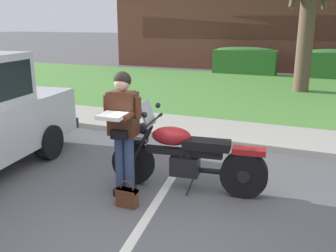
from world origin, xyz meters
TOP-DOWN VIEW (x-y plane):
  - ground_plane at (0.00, 0.00)m, footprint 140.00×140.00m
  - curb_strip at (0.00, 3.29)m, footprint 60.00×0.20m
  - concrete_walk at (0.00, 4.14)m, footprint 60.00×1.50m
  - grass_lawn at (0.00, 9.19)m, footprint 60.00×8.60m
  - stall_stripe_1 at (0.06, 0.20)m, footprint 0.72×4.38m
  - motorcycle at (0.31, 1.13)m, footprint 2.24×0.82m
  - rider_person at (-0.50, 0.63)m, footprint 0.53×0.60m
  - handbag at (-0.30, 0.33)m, footprint 0.28×0.13m
  - hedge_left at (-1.47, 13.48)m, footprint 2.78×0.90m
  - hedge_center_left at (2.22, 13.48)m, footprint 2.46×0.90m
  - brick_building at (1.41, 19.72)m, footprint 20.40×10.19m

SIDE VIEW (x-z plane):
  - ground_plane at x=0.00m, z-range 0.00..0.00m
  - stall_stripe_1 at x=0.06m, z-range 0.00..0.01m
  - grass_lawn at x=0.00m, z-range 0.00..0.06m
  - concrete_walk at x=0.00m, z-range 0.00..0.08m
  - curb_strip at x=0.00m, z-range 0.00..0.12m
  - handbag at x=-0.30m, z-range -0.04..0.32m
  - motorcycle at x=0.31m, z-range -0.14..1.12m
  - hedge_center_left at x=2.22m, z-range 0.03..1.27m
  - hedge_left at x=-1.47m, z-range 0.03..1.27m
  - rider_person at x=-0.50m, z-range 0.15..1.86m
  - brick_building at x=1.41m, z-range 0.00..3.91m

